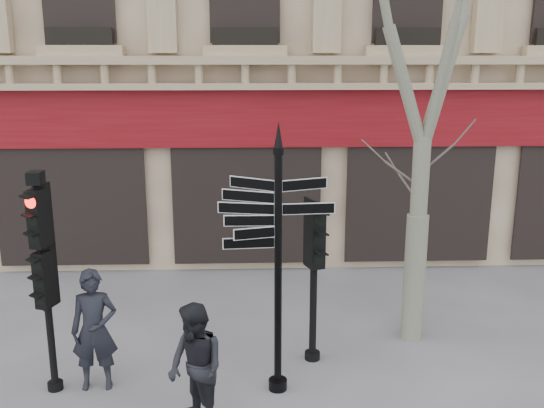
{
  "coord_description": "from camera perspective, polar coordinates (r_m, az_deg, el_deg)",
  "views": [
    {
      "loc": [
        0.1,
        -8.66,
        4.98
      ],
      "look_at": [
        0.43,
        0.6,
        2.68
      ],
      "focal_mm": 40.0,
      "sensor_mm": 36.0,
      "label": 1
    }
  ],
  "objects": [
    {
      "name": "ground",
      "position": [
        9.99,
        -2.43,
        -15.98
      ],
      "size": [
        80.0,
        80.0,
        0.0
      ],
      "primitive_type": "plane",
      "color": "slate",
      "rests_on": "ground"
    },
    {
      "name": "pedestrian_a",
      "position": [
        9.67,
        -16.37,
        -11.31
      ],
      "size": [
        0.73,
        0.52,
        1.89
      ],
      "primitive_type": "imported",
      "rotation": [
        0.0,
        0.0,
        0.1
      ],
      "color": "black",
      "rests_on": "ground"
    },
    {
      "name": "pedestrian_b",
      "position": [
        8.45,
        -7.19,
        -15.08
      ],
      "size": [
        1.07,
        1.1,
        1.79
      ],
      "primitive_type": "imported",
      "rotation": [
        0.0,
        0.0,
        -0.92
      ],
      "color": "black",
      "rests_on": "ground"
    },
    {
      "name": "fingerpost",
      "position": [
        8.6,
        0.59,
        -1.12
      ],
      "size": [
        1.87,
        1.87,
        4.09
      ],
      "rotation": [
        0.0,
        0.0,
        -0.1
      ],
      "color": "black",
      "rests_on": "ground"
    },
    {
      "name": "traffic_signal_secondary",
      "position": [
        9.78,
        3.98,
        -4.66
      ],
      "size": [
        0.53,
        0.46,
        2.68
      ],
      "rotation": [
        0.0,
        0.0,
        0.36
      ],
      "color": "black",
      "rests_on": "ground"
    },
    {
      "name": "traffic_signal_main",
      "position": [
        9.38,
        -20.74,
        -4.63
      ],
      "size": [
        0.44,
        0.37,
        3.39
      ],
      "rotation": [
        0.0,
        0.0,
        -0.31
      ],
      "color": "black",
      "rests_on": "ground"
    }
  ]
}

